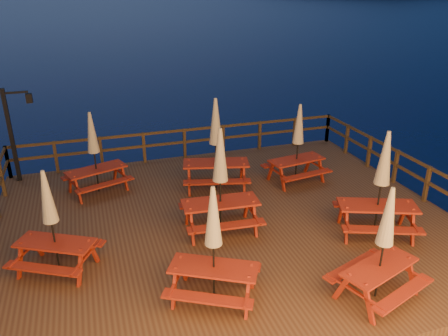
# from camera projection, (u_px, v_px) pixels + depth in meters

# --- Properties ---
(ground) EXTENTS (500.00, 500.00, 0.00)m
(ground) POSITION_uv_depth(u_px,v_px,m) (227.00, 233.00, 11.87)
(ground) COLOR #051431
(ground) RESTS_ON ground
(deck) EXTENTS (12.00, 10.00, 0.40)m
(deck) POSITION_uv_depth(u_px,v_px,m) (227.00, 227.00, 11.80)
(deck) COLOR #4B2C18
(deck) RESTS_ON ground
(deck_piles) EXTENTS (11.44, 9.44, 1.40)m
(deck_piles) POSITION_uv_depth(u_px,v_px,m) (227.00, 243.00, 11.99)
(deck_piles) COLOR #362511
(deck_piles) RESTS_ON ground
(railing) EXTENTS (11.80, 9.75, 1.10)m
(railing) POSITION_uv_depth(u_px,v_px,m) (208.00, 170.00, 12.98)
(railing) COLOR #362511
(railing) RESTS_ON deck
(lamp_post) EXTENTS (0.85, 0.18, 3.00)m
(lamp_post) POSITION_uv_depth(u_px,v_px,m) (15.00, 127.00, 13.47)
(lamp_post) COLOR black
(lamp_post) RESTS_ON deck
(picnic_table_0) EXTENTS (2.13, 1.94, 2.50)m
(picnic_table_0) POSITION_uv_depth(u_px,v_px,m) (94.00, 152.00, 12.87)
(picnic_table_0) COLOR maroon
(picnic_table_0) RESTS_ON deck
(picnic_table_1) EXTENTS (2.32, 2.07, 2.84)m
(picnic_table_1) POSITION_uv_depth(u_px,v_px,m) (216.00, 143.00, 13.04)
(picnic_table_1) COLOR maroon
(picnic_table_1) RESTS_ON deck
(picnic_table_2) EXTENTS (1.97, 1.71, 2.53)m
(picnic_table_2) POSITION_uv_depth(u_px,v_px,m) (298.00, 142.00, 13.57)
(picnic_table_2) COLOR maroon
(picnic_table_2) RESTS_ON deck
(picnic_table_3) EXTENTS (2.35, 2.16, 2.73)m
(picnic_table_3) POSITION_uv_depth(u_px,v_px,m) (381.00, 183.00, 10.57)
(picnic_table_3) COLOR maroon
(picnic_table_3) RESTS_ON deck
(picnic_table_4) EXTENTS (2.13, 2.02, 2.40)m
(picnic_table_4) POSITION_uv_depth(u_px,v_px,m) (51.00, 221.00, 9.22)
(picnic_table_4) COLOR maroon
(picnic_table_4) RESTS_ON deck
(picnic_table_5) EXTENTS (2.21, 2.09, 2.48)m
(picnic_table_5) POSITION_uv_depth(u_px,v_px,m) (213.00, 243.00, 8.35)
(picnic_table_5) COLOR maroon
(picnic_table_5) RESTS_ON deck
(picnic_table_6) EXTENTS (2.07, 1.89, 2.44)m
(picnic_table_6) POSITION_uv_depth(u_px,v_px,m) (384.00, 243.00, 8.39)
(picnic_table_6) COLOR maroon
(picnic_table_6) RESTS_ON deck
(picnic_table_7) EXTENTS (2.03, 1.71, 2.75)m
(picnic_table_7) POSITION_uv_depth(u_px,v_px,m) (220.00, 180.00, 10.71)
(picnic_table_7) COLOR maroon
(picnic_table_7) RESTS_ON deck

